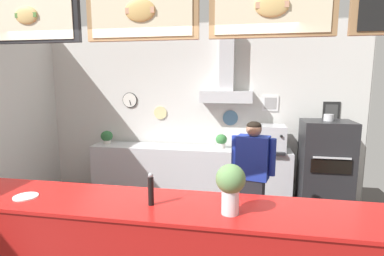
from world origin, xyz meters
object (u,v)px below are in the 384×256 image
object	(u,v)px
potted_basil	(107,137)
potted_sage	(221,140)
pepper_grinder	(151,189)
espresso_machine	(271,138)
basil_vase	(230,186)
pizza_oven	(325,168)
shop_worker	(252,181)
condiment_plate	(26,197)

from	to	relation	value
potted_basil	potted_sage	size ratio (longest dim) A/B	0.99
pepper_grinder	potted_basil	bearing A→B (deg)	121.81
potted_basil	espresso_machine	bearing A→B (deg)	-1.21
potted_basil	potted_sage	xyz separation A→B (m)	(2.09, 0.00, 0.00)
pepper_grinder	potted_sage	bearing A→B (deg)	83.34
potted_sage	basil_vase	distance (m)	2.91
pizza_oven	shop_worker	bearing A→B (deg)	-133.48
pepper_grinder	basil_vase	size ratio (longest dim) A/B	0.70
espresso_machine	basil_vase	world-z (taller)	basil_vase
shop_worker	potted_basil	xyz separation A→B (m)	(-2.59, 1.46, 0.19)
potted_basil	pepper_grinder	xyz separation A→B (m)	(1.76, -2.83, 0.16)
pepper_grinder	condiment_plate	world-z (taller)	pepper_grinder
pizza_oven	basil_vase	xyz separation A→B (m)	(-1.31, -2.60, 0.56)
shop_worker	pepper_grinder	world-z (taller)	shop_worker
shop_worker	condiment_plate	world-z (taller)	shop_worker
potted_sage	espresso_machine	bearing A→B (deg)	-4.57
pizza_oven	condiment_plate	size ratio (longest dim) A/B	7.76
pizza_oven	potted_basil	distance (m)	3.73
potted_sage	condiment_plate	xyz separation A→B (m)	(-1.44, -2.87, 0.03)
pepper_grinder	basil_vase	xyz separation A→B (m)	(0.64, -0.05, 0.09)
espresso_machine	pepper_grinder	distance (m)	2.99
pizza_oven	potted_sage	size ratio (longest dim) A/B	6.57
pizza_oven	potted_sage	xyz separation A→B (m)	(-1.62, 0.28, 0.31)
espresso_machine	shop_worker	bearing A→B (deg)	-102.38
pizza_oven	pepper_grinder	size ratio (longest dim) A/B	5.81
espresso_machine	potted_basil	xyz separation A→B (m)	(-2.89, 0.06, -0.08)
potted_basil	pizza_oven	bearing A→B (deg)	-4.34
espresso_machine	potted_sage	size ratio (longest dim) A/B	2.20
basil_vase	potted_basil	bearing A→B (deg)	129.73
potted_basil	pepper_grinder	distance (m)	3.33
pizza_oven	shop_worker	world-z (taller)	shop_worker
pizza_oven	condiment_plate	world-z (taller)	pizza_oven
espresso_machine	potted_basil	bearing A→B (deg)	178.79
shop_worker	potted_basil	bearing A→B (deg)	-15.92
espresso_machine	basil_vase	distance (m)	2.86
pizza_oven	pepper_grinder	distance (m)	3.24
pizza_oven	potted_basil	bearing A→B (deg)	175.66
pizza_oven	basil_vase	size ratio (longest dim) A/B	4.07
shop_worker	potted_sage	bearing A→B (deg)	-57.63
condiment_plate	potted_sage	bearing A→B (deg)	63.33
condiment_plate	pizza_oven	bearing A→B (deg)	40.22
shop_worker	espresso_machine	size ratio (longest dim) A/B	3.04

